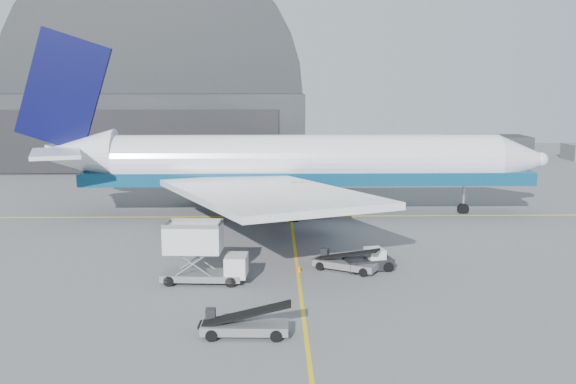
{
  "coord_description": "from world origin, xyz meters",
  "views": [
    {
      "loc": [
        -1.74,
        -45.43,
        13.85
      ],
      "look_at": [
        -0.54,
        8.84,
        4.5
      ],
      "focal_mm": 40.0,
      "sensor_mm": 36.0,
      "label": 1
    }
  ],
  "objects_px": {
    "airliner": "(286,163)",
    "belt_loader_a": "(244,325)",
    "catering_truck": "(201,254)",
    "belt_loader_b": "(345,263)",
    "pushback_tug": "(369,262)"
  },
  "relations": [
    {
      "from": "belt_loader_a",
      "to": "belt_loader_b",
      "type": "distance_m",
      "value": 14.09
    },
    {
      "from": "airliner",
      "to": "belt_loader_a",
      "type": "relative_size",
      "value": 10.76
    },
    {
      "from": "belt_loader_a",
      "to": "belt_loader_b",
      "type": "xyz_separation_m",
      "value": [
        6.93,
        12.27,
        -0.01
      ]
    },
    {
      "from": "catering_truck",
      "to": "belt_loader_a",
      "type": "relative_size",
      "value": 1.17
    },
    {
      "from": "pushback_tug",
      "to": "airliner",
      "type": "bearing_deg",
      "value": 92.97
    },
    {
      "from": "catering_truck",
      "to": "belt_loader_b",
      "type": "height_order",
      "value": "catering_truck"
    },
    {
      "from": "pushback_tug",
      "to": "belt_loader_b",
      "type": "xyz_separation_m",
      "value": [
        -1.87,
        -0.25,
        -0.02
      ]
    },
    {
      "from": "airliner",
      "to": "belt_loader_a",
      "type": "bearing_deg",
      "value": -95.09
    },
    {
      "from": "airliner",
      "to": "catering_truck",
      "type": "height_order",
      "value": "airliner"
    },
    {
      "from": "airliner",
      "to": "belt_loader_b",
      "type": "relative_size",
      "value": 11.27
    },
    {
      "from": "airliner",
      "to": "belt_loader_a",
      "type": "height_order",
      "value": "airliner"
    },
    {
      "from": "belt_loader_a",
      "to": "belt_loader_b",
      "type": "bearing_deg",
      "value": 62.73
    },
    {
      "from": "airliner",
      "to": "belt_loader_b",
      "type": "bearing_deg",
      "value": -79.0
    },
    {
      "from": "airliner",
      "to": "pushback_tug",
      "type": "relative_size",
      "value": 14.4
    },
    {
      "from": "pushback_tug",
      "to": "belt_loader_a",
      "type": "distance_m",
      "value": 15.3
    }
  ]
}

